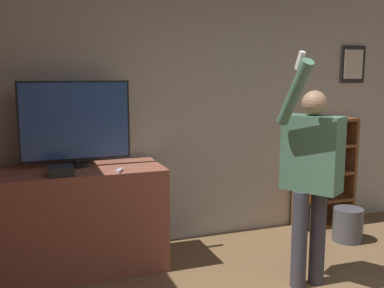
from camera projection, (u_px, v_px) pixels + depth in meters
wall_back at (228, 113)px, 4.88m from camera, size 6.91×0.09×2.70m
tv_ledge at (81, 220)px, 4.05m from camera, size 1.49×0.66×0.94m
television at (75, 123)px, 4.02m from camera, size 0.98×0.22×0.78m
game_console at (61, 171)px, 3.73m from camera, size 0.20×0.20×0.08m
remote_loose at (119, 171)px, 3.86m from camera, size 0.09×0.14×0.02m
bookshelf at (319, 175)px, 5.19m from camera, size 0.70×0.28×1.27m
person at (312, 170)px, 3.66m from camera, size 0.61×0.57×1.94m
waste_bin at (348, 225)px, 4.79m from camera, size 0.31×0.31×0.36m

